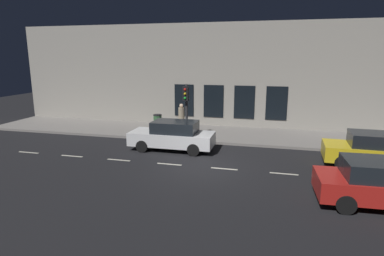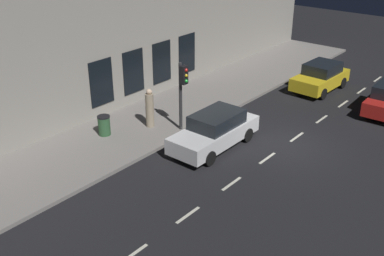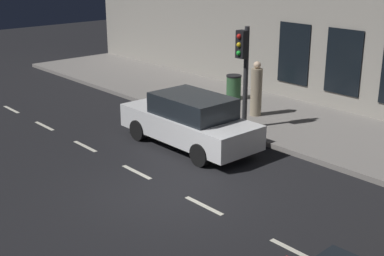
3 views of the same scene
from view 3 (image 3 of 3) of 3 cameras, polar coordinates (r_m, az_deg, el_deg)
ground_plane at (r=12.93m, az=-1.75°, el=-6.84°), size 60.00×60.00×0.00m
sidewalk at (r=17.29m, az=14.33°, el=-0.52°), size 4.50×32.00×0.15m
building_facade at (r=18.69m, az=19.73°, el=11.48°), size 0.65×32.00×7.21m
lane_centre_line at (r=12.26m, az=1.28°, el=-8.31°), size 0.12×27.20×0.01m
traffic_light at (r=16.45m, az=5.55°, el=7.16°), size 0.50×0.32×3.22m
parked_car_2 at (r=15.60m, az=-0.26°, el=0.79°), size 1.85×4.51×1.58m
pedestrian_0 at (r=18.23m, az=6.90°, el=4.00°), size 0.54×0.54×1.88m
trash_bin at (r=20.32m, az=4.49°, el=4.40°), size 0.58×0.58×0.93m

